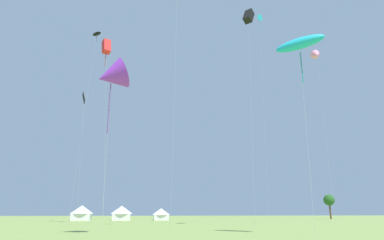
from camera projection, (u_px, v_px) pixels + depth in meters
The scene contains 13 objects.
kite_black_box at pixel (249, 17), 47.64m from camera, with size 2.23×2.74×29.72m.
kite_purple_delta at pixel (111, 76), 27.17m from camera, with size 3.28×2.93×13.88m.
kite_yellow_diamond at pixel (177, 0), 42.81m from camera, with size 1.52×1.18×30.44m.
kite_black_parafoil at pixel (97, 35), 64.18m from camera, with size 2.61×3.38×35.12m.
kite_black_diamond at pixel (84, 99), 63.01m from camera, with size 1.20×2.90×23.79m.
kite_cyan_parafoil at pixel (299, 44), 28.07m from camera, with size 4.08×4.21×16.06m.
kite_cyan_diamond at pixel (260, 31), 58.21m from camera, with size 1.55×1.29×35.50m.
kite_pink_delta at pixel (316, 55), 55.18m from camera, with size 1.81×2.18×27.68m.
kite_red_box at pixel (106, 47), 57.39m from camera, with size 2.54×2.85×30.39m.
festival_tent_left at pixel (82, 212), 71.32m from camera, with size 4.84×4.84×3.15m.
festival_tent_right at pixel (122, 212), 72.67m from camera, with size 4.76×4.76×3.09m.
festival_tent_center at pixel (161, 214), 73.98m from camera, with size 3.98×3.98×2.58m.
tree_distant_left at pixel (329, 200), 89.40m from camera, with size 2.88×2.88×6.34m.
Camera 1 is at (-5.94, -2.67, 1.61)m, focal length 31.38 mm.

